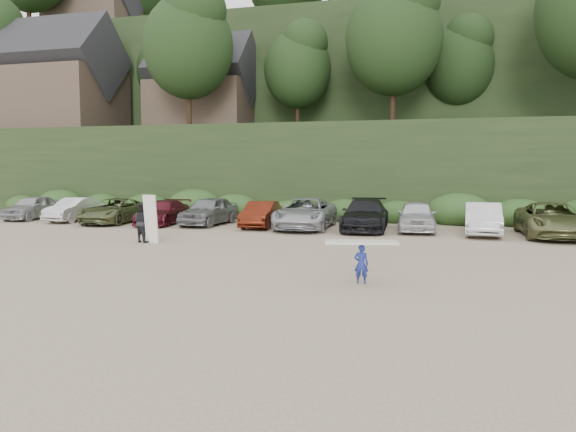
% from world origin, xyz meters
% --- Properties ---
extents(ground, '(120.00, 120.00, 0.00)m').
position_xyz_m(ground, '(0.00, 0.00, 0.00)').
color(ground, tan).
rests_on(ground, ground).
extents(hillside_backdrop, '(90.00, 41.50, 28.00)m').
position_xyz_m(hillside_backdrop, '(-0.26, 35.93, 11.22)').
color(hillside_backdrop, black).
rests_on(hillside_backdrop, ground).
extents(parked_cars, '(36.80, 6.31, 1.62)m').
position_xyz_m(parked_cars, '(1.46, 9.98, 0.77)').
color(parked_cars, '#9F9FA3').
rests_on(parked_cars, ground).
extents(child_surfer, '(2.11, 0.97, 1.22)m').
position_xyz_m(child_surfer, '(4.93, -3.03, 0.83)').
color(child_surfer, navy).
rests_on(child_surfer, ground).
extents(adult_surfer, '(1.34, 0.95, 2.09)m').
position_xyz_m(adult_surfer, '(-5.42, 2.91, 0.90)').
color(adult_surfer, black).
rests_on(adult_surfer, ground).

